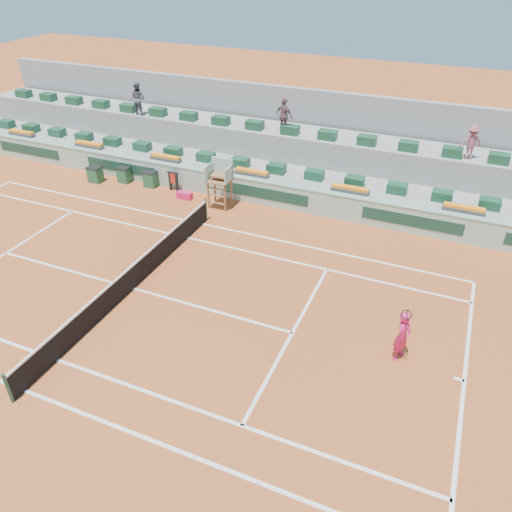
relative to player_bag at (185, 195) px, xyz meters
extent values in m
plane|color=#A0471F|center=(2.07, -7.49, -0.17)|extent=(90.00, 90.00, 0.00)
cube|color=#959593|center=(2.07, 3.21, 0.43)|extent=(36.00, 4.00, 1.20)
cube|color=#959593|center=(2.07, 4.81, 1.13)|extent=(36.00, 2.40, 2.60)
cube|color=#959593|center=(2.07, 6.41, 2.03)|extent=(36.00, 0.40, 4.40)
cube|color=#D71C59|center=(0.00, 0.00, 0.00)|extent=(0.78, 0.35, 0.35)
imported|color=#545260|center=(-5.07, 4.03, 3.33)|extent=(0.92, 0.74, 1.80)
imported|color=#795060|center=(3.70, 4.26, 3.32)|extent=(1.13, 0.75, 1.79)
imported|color=#9E4F58|center=(12.77, 4.22, 3.22)|extent=(1.17, 0.94, 1.58)
cube|color=white|center=(13.96, -7.49, -0.17)|extent=(0.12, 10.97, 0.01)
cube|color=white|center=(2.07, -12.97, -0.17)|extent=(23.77, 0.12, 0.01)
cube|color=white|center=(2.07, -2.00, -0.17)|extent=(23.77, 0.12, 0.01)
cube|color=white|center=(2.07, -11.60, -0.17)|extent=(23.77, 0.12, 0.01)
cube|color=white|center=(2.07, -3.37, -0.17)|extent=(23.77, 0.12, 0.01)
cube|color=white|center=(-4.33, -7.49, -0.17)|extent=(0.12, 8.23, 0.01)
cube|color=white|center=(8.47, -7.49, -0.17)|extent=(0.12, 8.23, 0.01)
cube|color=white|center=(2.07, -7.49, -0.17)|extent=(12.80, 0.12, 0.01)
cube|color=white|center=(13.81, -7.49, -0.17)|extent=(0.30, 0.12, 0.01)
cube|color=black|center=(2.07, -7.49, 0.29)|extent=(0.03, 11.87, 0.92)
cube|color=white|center=(2.07, -7.49, 0.78)|extent=(0.06, 11.87, 0.07)
cylinder|color=#1D452E|center=(2.07, -13.42, 0.38)|extent=(0.10, 0.10, 1.10)
cylinder|color=#1D452E|center=(2.07, -1.55, 0.38)|extent=(0.10, 0.10, 1.10)
cube|color=#98C0AD|center=(2.07, 1.01, 0.43)|extent=(36.00, 0.30, 1.20)
cube|color=#7BA693|center=(2.07, 1.01, 1.06)|extent=(36.00, 0.34, 0.06)
cube|color=#153B2D|center=(-10.93, 0.85, 0.48)|extent=(4.40, 0.02, 0.56)
cube|color=#153B2D|center=(-4.43, 0.85, 0.48)|extent=(4.40, 0.02, 0.56)
cube|color=#153B2D|center=(4.07, 0.85, 0.48)|extent=(4.40, 0.02, 0.56)
cube|color=#153B2D|center=(11.07, 0.85, 0.48)|extent=(4.40, 0.02, 0.56)
cube|color=brown|center=(1.62, -0.44, 0.50)|extent=(0.08, 0.08, 1.35)
cube|color=brown|center=(2.52, -0.44, 0.50)|extent=(0.08, 0.08, 1.35)
cube|color=brown|center=(1.62, 0.26, 0.50)|extent=(0.08, 0.08, 1.35)
cube|color=brown|center=(2.52, 0.26, 0.50)|extent=(0.08, 0.08, 1.35)
cube|color=brown|center=(2.07, -0.09, 1.22)|extent=(1.10, 0.90, 0.08)
cube|color=#98C0AD|center=(2.07, 0.29, 1.73)|extent=(1.10, 0.08, 1.00)
cube|color=#98C0AD|center=(1.55, -0.09, 1.58)|extent=(0.06, 0.90, 0.80)
cube|color=#98C0AD|center=(2.59, -0.09, 1.58)|extent=(0.06, 0.90, 0.80)
cube|color=brown|center=(2.07, 0.01, 1.46)|extent=(0.80, 0.60, 0.08)
cube|color=brown|center=(2.07, -0.44, 0.18)|extent=(0.90, 0.08, 0.06)
cube|color=brown|center=(2.07, -0.44, 0.58)|extent=(0.90, 0.08, 0.06)
cube|color=brown|center=(2.07, -0.44, 0.93)|extent=(0.90, 0.08, 0.06)
cube|color=#17462A|center=(-13.93, 2.31, 1.25)|extent=(0.90, 0.60, 0.44)
cube|color=#17462A|center=(-11.93, 2.31, 1.25)|extent=(0.90, 0.60, 0.44)
cube|color=#17462A|center=(-9.93, 2.31, 1.25)|extent=(0.90, 0.60, 0.44)
cube|color=#17462A|center=(-7.93, 2.31, 1.25)|extent=(0.90, 0.60, 0.44)
cube|color=#17462A|center=(-5.93, 2.31, 1.25)|extent=(0.90, 0.60, 0.44)
cube|color=#17462A|center=(-3.93, 2.31, 1.25)|extent=(0.90, 0.60, 0.44)
cube|color=#17462A|center=(-1.93, 2.31, 1.25)|extent=(0.90, 0.60, 0.44)
cube|color=#17462A|center=(0.07, 2.31, 1.25)|extent=(0.90, 0.60, 0.44)
cube|color=#17462A|center=(2.07, 2.31, 1.25)|extent=(0.90, 0.60, 0.44)
cube|color=#17462A|center=(4.07, 2.31, 1.25)|extent=(0.90, 0.60, 0.44)
cube|color=#17462A|center=(6.07, 2.31, 1.25)|extent=(0.90, 0.60, 0.44)
cube|color=#17462A|center=(8.07, 2.31, 1.25)|extent=(0.90, 0.60, 0.44)
cube|color=#17462A|center=(10.07, 2.31, 1.25)|extent=(0.90, 0.60, 0.44)
cube|color=#17462A|center=(12.07, 2.31, 1.25)|extent=(0.90, 0.60, 0.44)
cube|color=#17462A|center=(14.07, 2.31, 1.25)|extent=(0.90, 0.60, 0.44)
cube|color=#17462A|center=(-13.93, 4.21, 2.65)|extent=(0.90, 0.60, 0.44)
cube|color=#17462A|center=(-11.93, 4.21, 2.65)|extent=(0.90, 0.60, 0.44)
cube|color=#17462A|center=(-9.93, 4.21, 2.65)|extent=(0.90, 0.60, 0.44)
cube|color=#17462A|center=(-7.93, 4.21, 2.65)|extent=(0.90, 0.60, 0.44)
cube|color=#17462A|center=(-5.93, 4.21, 2.65)|extent=(0.90, 0.60, 0.44)
cube|color=#17462A|center=(-3.93, 4.21, 2.65)|extent=(0.90, 0.60, 0.44)
cube|color=#17462A|center=(-1.93, 4.21, 2.65)|extent=(0.90, 0.60, 0.44)
cube|color=#17462A|center=(0.07, 4.21, 2.65)|extent=(0.90, 0.60, 0.44)
cube|color=#17462A|center=(2.07, 4.21, 2.65)|extent=(0.90, 0.60, 0.44)
cube|color=#17462A|center=(4.07, 4.21, 2.65)|extent=(0.90, 0.60, 0.44)
cube|color=#17462A|center=(6.07, 4.21, 2.65)|extent=(0.90, 0.60, 0.44)
cube|color=#17462A|center=(8.07, 4.21, 2.65)|extent=(0.90, 0.60, 0.44)
cube|color=#17462A|center=(10.07, 4.21, 2.65)|extent=(0.90, 0.60, 0.44)
cube|color=#17462A|center=(12.07, 4.21, 2.65)|extent=(0.90, 0.60, 0.44)
cube|color=#17462A|center=(14.07, 4.21, 2.65)|extent=(0.90, 0.60, 0.44)
cube|color=#464646|center=(-11.93, 1.51, 1.11)|extent=(1.80, 0.36, 0.16)
cube|color=orange|center=(-11.93, 1.51, 1.25)|extent=(1.70, 0.32, 0.12)
cube|color=#464646|center=(-6.93, 1.51, 1.11)|extent=(1.80, 0.36, 0.16)
cube|color=orange|center=(-6.93, 1.51, 1.25)|extent=(1.70, 0.32, 0.12)
cube|color=#464646|center=(-1.93, 1.51, 1.11)|extent=(1.80, 0.36, 0.16)
cube|color=orange|center=(-1.93, 1.51, 1.25)|extent=(1.70, 0.32, 0.12)
cube|color=#464646|center=(3.07, 1.51, 1.11)|extent=(1.80, 0.36, 0.16)
cube|color=orange|center=(3.07, 1.51, 1.25)|extent=(1.70, 0.32, 0.12)
cube|color=#464646|center=(8.07, 1.51, 1.11)|extent=(1.80, 0.36, 0.16)
cube|color=orange|center=(8.07, 1.51, 1.25)|extent=(1.70, 0.32, 0.12)
cube|color=#464646|center=(13.07, 1.51, 1.11)|extent=(1.80, 0.36, 0.16)
cube|color=orange|center=(13.07, 1.51, 1.25)|extent=(1.70, 0.32, 0.12)
cube|color=#1B5335|center=(-2.39, 0.60, 0.23)|extent=(0.64, 0.55, 0.80)
cube|color=black|center=(-2.39, 0.60, 0.65)|extent=(0.68, 0.59, 0.04)
cube|color=#1B5335|center=(-4.01, 0.51, 0.23)|extent=(0.62, 0.53, 0.80)
cube|color=black|center=(-4.01, 0.51, 0.65)|extent=(0.65, 0.56, 0.04)
cube|color=#1B5335|center=(-5.48, -0.06, 0.23)|extent=(0.68, 0.58, 0.80)
cube|color=black|center=(-5.48, -0.06, 0.65)|extent=(0.72, 0.62, 0.04)
cube|color=black|center=(-1.20, 0.63, 0.33)|extent=(0.11, 0.11, 1.00)
cube|color=black|center=(-0.80, 0.63, 0.33)|extent=(0.11, 0.11, 1.00)
cube|color=black|center=(-1.00, 0.63, 0.83)|extent=(0.64, 0.09, 0.06)
cube|color=red|center=(-1.00, 0.61, 0.53)|extent=(0.47, 0.04, 0.56)
imported|color=#D71C59|center=(11.95, -7.24, 0.70)|extent=(0.62, 0.75, 1.75)
cylinder|color=black|center=(11.95, -7.54, 1.88)|extent=(0.03, 0.35, 0.09)
torus|color=black|center=(11.95, -7.76, 1.95)|extent=(0.31, 0.08, 0.31)
camera|label=1|loc=(12.33, -19.67, 11.10)|focal=35.00mm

